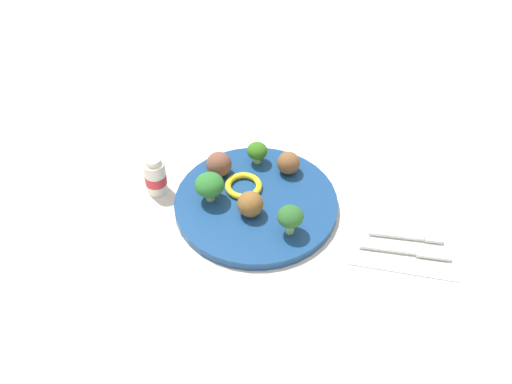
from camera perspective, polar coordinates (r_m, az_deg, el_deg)
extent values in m
plane|color=silver|center=(1.04, 0.00, -1.42)|extent=(4.00, 4.00, 0.00)
cylinder|color=navy|center=(1.03, 0.00, -1.11)|extent=(0.28, 0.28, 0.02)
cylinder|color=#93CB6F|center=(0.97, 3.21, -3.37)|extent=(0.01, 0.01, 0.02)
ellipsoid|color=#2B642C|center=(0.95, 3.27, -2.33)|extent=(0.04, 0.04, 0.03)
cylinder|color=#9BD066|center=(1.10, 0.11, 3.12)|extent=(0.01, 0.01, 0.01)
ellipsoid|color=#326F1C|center=(1.08, 0.11, 3.92)|extent=(0.04, 0.04, 0.03)
cylinder|color=#94B96A|center=(1.03, -4.35, -0.38)|extent=(0.01, 0.01, 0.01)
ellipsoid|color=#2C7630|center=(1.01, -4.43, 0.67)|extent=(0.05, 0.05, 0.04)
sphere|color=brown|center=(1.06, -3.52, 2.63)|extent=(0.05, 0.05, 0.05)
sphere|color=brown|center=(0.99, -0.59, -1.15)|extent=(0.04, 0.04, 0.04)
sphere|color=brown|center=(1.07, 3.09, 2.76)|extent=(0.04, 0.04, 0.04)
torus|color=yellow|center=(1.05, -1.20, 0.58)|extent=(0.08, 0.08, 0.01)
cube|color=white|center=(1.01, 13.90, -4.80)|extent=(0.18, 0.13, 0.01)
cube|color=silver|center=(1.02, 13.14, -3.77)|extent=(0.09, 0.02, 0.01)
cube|color=silver|center=(1.02, 16.47, -4.11)|extent=(0.03, 0.03, 0.01)
cube|color=silver|center=(0.99, 12.33, -5.21)|extent=(0.09, 0.02, 0.01)
cube|color=silver|center=(1.00, 16.46, -5.65)|extent=(0.06, 0.02, 0.01)
cylinder|color=white|center=(1.06, -9.49, 1.40)|extent=(0.04, 0.04, 0.06)
cylinder|color=red|center=(1.06, -9.47, 1.27)|extent=(0.04, 0.04, 0.02)
cylinder|color=silver|center=(1.04, -9.73, 2.89)|extent=(0.03, 0.03, 0.01)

